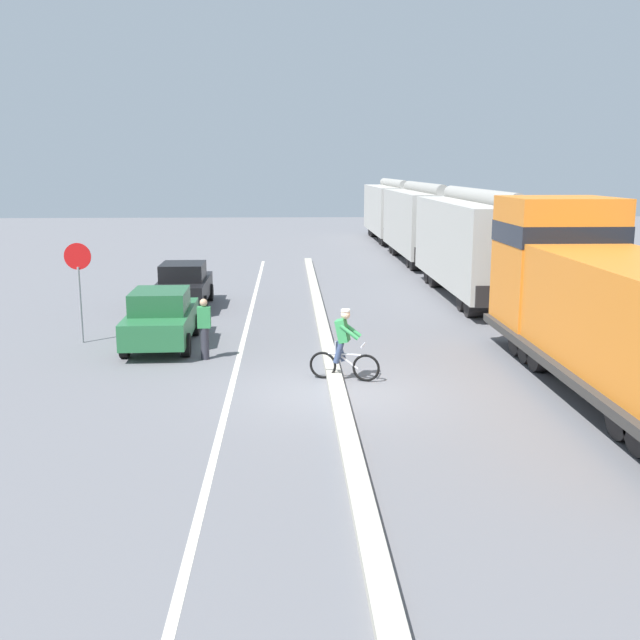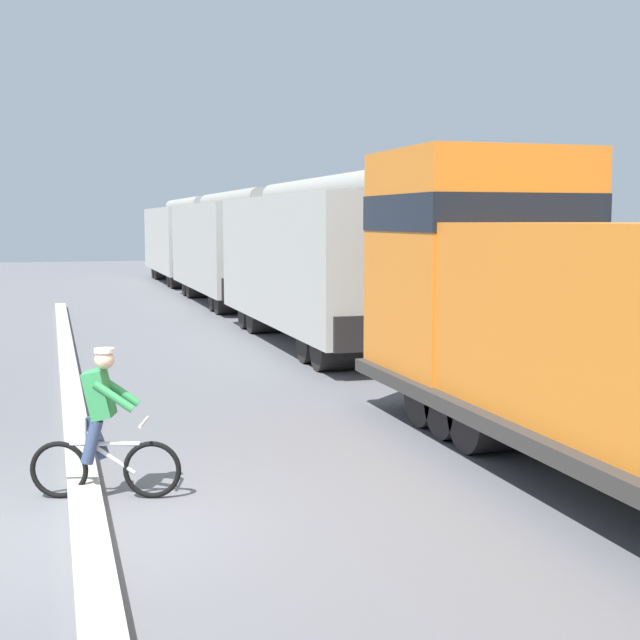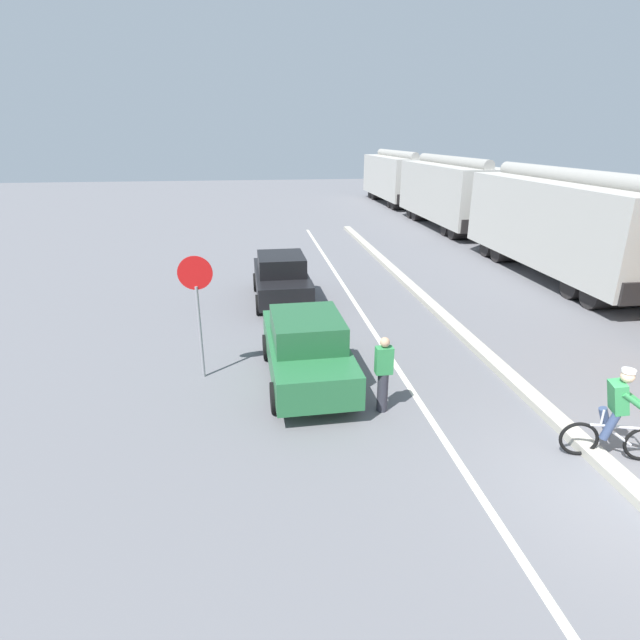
{
  "view_description": "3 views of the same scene",
  "coord_description": "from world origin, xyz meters",
  "px_view_note": "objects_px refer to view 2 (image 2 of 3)",
  "views": [
    {
      "loc": [
        -1.08,
        -16.16,
        4.97
      ],
      "look_at": [
        -0.27,
        2.54,
        1.14
      ],
      "focal_mm": 42.0,
      "sensor_mm": 36.0,
      "label": 1
    },
    {
      "loc": [
        -0.27,
        -9.1,
        3.14
      ],
      "look_at": [
        3.53,
        3.47,
        1.65
      ],
      "focal_mm": 50.0,
      "sensor_mm": 36.0,
      "label": 2
    },
    {
      "loc": [
        -5.78,
        -5.63,
        5.32
      ],
      "look_at": [
        -4.08,
        6.57,
        0.74
      ],
      "focal_mm": 28.0,
      "sensor_mm": 36.0,
      "label": 3
    }
  ],
  "objects_px": {
    "cyclist": "(103,428)",
    "hopper_car_lead": "(320,262)",
    "locomotive": "(613,332)",
    "hopper_car_middle": "(230,248)",
    "hopper_car_trailing": "(185,241)"
  },
  "relations": [
    {
      "from": "locomotive",
      "to": "hopper_car_trailing",
      "type": "bearing_deg",
      "value": 90.0
    },
    {
      "from": "cyclist",
      "to": "hopper_car_lead",
      "type": "bearing_deg",
      "value": 62.08
    },
    {
      "from": "hopper_car_lead",
      "to": "cyclist",
      "type": "bearing_deg",
      "value": -117.92
    },
    {
      "from": "hopper_car_middle",
      "to": "hopper_car_trailing",
      "type": "height_order",
      "value": "same"
    },
    {
      "from": "locomotive",
      "to": "hopper_car_lead",
      "type": "bearing_deg",
      "value": 90.0
    },
    {
      "from": "hopper_car_trailing",
      "to": "cyclist",
      "type": "bearing_deg",
      "value": -99.78
    },
    {
      "from": "locomotive",
      "to": "hopper_car_lead",
      "type": "relative_size",
      "value": 1.1
    },
    {
      "from": "hopper_car_lead",
      "to": "hopper_car_trailing",
      "type": "distance_m",
      "value": 23.2
    },
    {
      "from": "locomotive",
      "to": "hopper_car_trailing",
      "type": "relative_size",
      "value": 1.1
    },
    {
      "from": "locomotive",
      "to": "hopper_car_middle",
      "type": "bearing_deg",
      "value": 90.0
    },
    {
      "from": "locomotive",
      "to": "cyclist",
      "type": "relative_size",
      "value": 6.77
    },
    {
      "from": "locomotive",
      "to": "cyclist",
      "type": "height_order",
      "value": "locomotive"
    },
    {
      "from": "hopper_car_lead",
      "to": "hopper_car_middle",
      "type": "bearing_deg",
      "value": 90.0
    },
    {
      "from": "cyclist",
      "to": "locomotive",
      "type": "bearing_deg",
      "value": -9.29
    },
    {
      "from": "locomotive",
      "to": "cyclist",
      "type": "xyz_separation_m",
      "value": [
        -5.93,
        0.97,
        -0.98
      ]
    }
  ]
}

